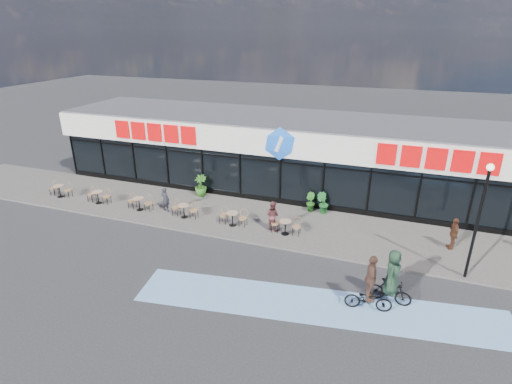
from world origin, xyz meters
The scene contains 19 objects.
ground centered at (0.00, 0.00, 0.00)m, with size 120.00×120.00×0.00m, color #28282B.
sidewalk centered at (0.00, 4.50, 0.05)m, with size 44.00×5.00×0.10m, color #5F5A54.
bike_lane centered at (4.00, -1.50, 0.01)m, with size 14.00×2.20×0.01m, color #709ED4.
building centered at (0.00, 9.93, 2.34)m, with size 30.60×6.57×4.75m.
lamp_post centered at (9.45, 2.30, 3.07)m, with size 0.28×0.28×4.98m.
bistro_set_0 centered at (-13.00, 3.48, 0.56)m, with size 1.54×0.62×0.90m.
bistro_set_1 centered at (-10.13, 3.48, 0.56)m, with size 1.54×0.62×0.90m.
bistro_set_2 centered at (-7.26, 3.48, 0.56)m, with size 1.54×0.62×0.90m.
bistro_set_3 centered at (-4.39, 3.48, 0.56)m, with size 1.54×0.62×0.90m.
bistro_set_4 centered at (-1.52, 3.48, 0.56)m, with size 1.54×0.62×0.90m.
bistro_set_5 centered at (1.35, 3.48, 0.56)m, with size 1.54×0.62×0.90m.
potted_plant_left centered at (-4.91, 6.46, 0.76)m, with size 0.74×0.74×1.33m, color #2A5F1B.
potted_plant_mid centered at (2.63, 6.49, 0.70)m, with size 0.66×0.53×1.19m, color #185721.
potted_plant_right centered at (1.91, 6.57, 0.63)m, with size 0.59×0.47×1.06m, color #215A19.
patron_left centered at (-5.77, 3.78, 0.81)m, with size 0.52×0.34×1.42m, color #22232B.
patron_right centered at (0.58, 3.66, 0.89)m, with size 0.77×0.60×1.58m, color brown.
pedestrian_a centered at (9.10, 4.68, 0.88)m, with size 0.92×0.38×1.57m, color #49281A.
cyclist_a centered at (5.78, -1.08, 0.90)m, with size 1.78×1.12×2.29m.
cyclist_b centered at (6.51, -0.36, 0.96)m, with size 1.68×0.96×2.24m.
Camera 1 is at (5.91, -13.89, 9.76)m, focal length 28.00 mm.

